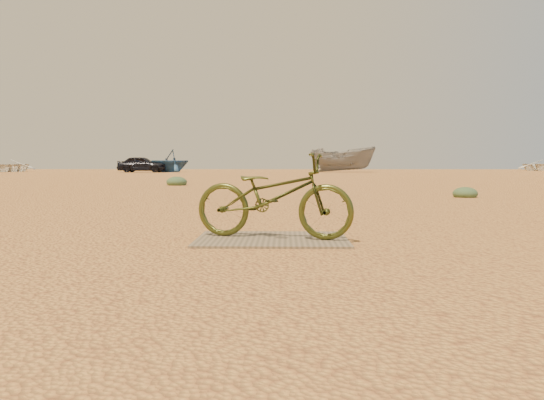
{
  "coord_description": "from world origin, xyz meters",
  "views": [
    {
      "loc": [
        0.55,
        -5.45,
        0.76
      ],
      "look_at": [
        0.43,
        -0.25,
        0.4
      ],
      "focal_mm": 35.0,
      "sensor_mm": 36.0,
      "label": 1
    }
  ],
  "objects_px": {
    "boat_far_left": "(170,161)",
    "boat_mid_right": "(343,159)",
    "plywood_board": "(272,239)",
    "car": "(142,164)",
    "boat_near_left": "(5,166)",
    "bicycle": "(274,196)"
  },
  "relations": [
    {
      "from": "bicycle",
      "to": "boat_far_left",
      "type": "xyz_separation_m",
      "value": [
        -9.53,
        39.4,
        0.52
      ]
    },
    {
      "from": "plywood_board",
      "to": "boat_far_left",
      "type": "distance_m",
      "value": 40.57
    },
    {
      "from": "bicycle",
      "to": "boat_mid_right",
      "type": "height_order",
      "value": "boat_mid_right"
    },
    {
      "from": "plywood_board",
      "to": "boat_near_left",
      "type": "bearing_deg",
      "value": 120.92
    },
    {
      "from": "plywood_board",
      "to": "boat_far_left",
      "type": "height_order",
      "value": "boat_far_left"
    },
    {
      "from": "bicycle",
      "to": "boat_near_left",
      "type": "bearing_deg",
      "value": 45.06
    },
    {
      "from": "car",
      "to": "boat_near_left",
      "type": "xyz_separation_m",
      "value": [
        -12.69,
        2.42,
        -0.13
      ]
    },
    {
      "from": "bicycle",
      "to": "boat_near_left",
      "type": "height_order",
      "value": "boat_near_left"
    },
    {
      "from": "boat_near_left",
      "to": "boat_far_left",
      "type": "xyz_separation_m",
      "value": [
        14.73,
        -1.06,
        0.43
      ]
    },
    {
      "from": "boat_far_left",
      "to": "boat_near_left",
      "type": "bearing_deg",
      "value": -139.93
    },
    {
      "from": "bicycle",
      "to": "boat_far_left",
      "type": "distance_m",
      "value": 40.54
    },
    {
      "from": "bicycle",
      "to": "boat_far_left",
      "type": "height_order",
      "value": "boat_far_left"
    },
    {
      "from": "plywood_board",
      "to": "boat_mid_right",
      "type": "distance_m",
      "value": 39.88
    },
    {
      "from": "car",
      "to": "boat_near_left",
      "type": "distance_m",
      "value": 12.92
    },
    {
      "from": "boat_near_left",
      "to": "boat_mid_right",
      "type": "bearing_deg",
      "value": 2.2
    },
    {
      "from": "car",
      "to": "boat_near_left",
      "type": "bearing_deg",
      "value": 81.25
    },
    {
      "from": "plywood_board",
      "to": "boat_mid_right",
      "type": "bearing_deg",
      "value": 82.76
    },
    {
      "from": "boat_far_left",
      "to": "boat_mid_right",
      "type": "relative_size",
      "value": 0.67
    },
    {
      "from": "car",
      "to": "boat_far_left",
      "type": "relative_size",
      "value": 1.06
    },
    {
      "from": "bicycle",
      "to": "car",
      "type": "height_order",
      "value": "car"
    },
    {
      "from": "plywood_board",
      "to": "car",
      "type": "distance_m",
      "value": 39.78
    },
    {
      "from": "plywood_board",
      "to": "bicycle",
      "type": "height_order",
      "value": "bicycle"
    }
  ]
}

